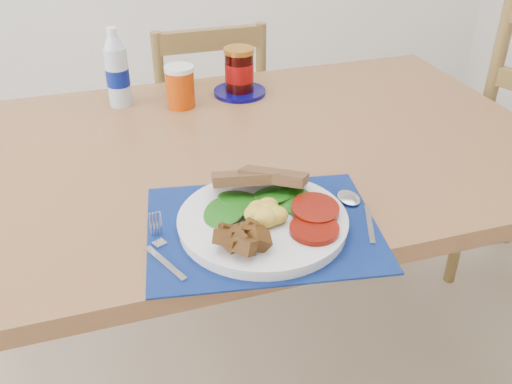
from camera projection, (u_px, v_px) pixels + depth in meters
The scene contains 9 objects.
table at pixel (249, 176), 1.36m from camera, with size 1.40×0.90×0.75m.
chair_far at pixel (207, 113), 1.98m from camera, with size 0.39×0.37×1.05m.
placemat at pixel (263, 227), 1.03m from camera, with size 0.41×0.32×0.00m, color black.
breakfast_plate at pixel (260, 219), 1.01m from camera, with size 0.30×0.30×0.07m.
fork at pixel (162, 250), 0.97m from camera, with size 0.06×0.16×0.00m.
spoon at pixel (355, 206), 1.08m from camera, with size 0.06×0.18×0.01m.
water_bottle at pixel (117, 72), 1.46m from camera, with size 0.06×0.06×0.20m.
juice_glass at pixel (180, 88), 1.47m from camera, with size 0.07×0.07×0.10m, color #B63604.
jam_on_saucer at pixel (239, 74), 1.54m from camera, with size 0.14×0.14×0.13m.
Camera 1 is at (-0.34, -0.92, 1.35)m, focal length 40.00 mm.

